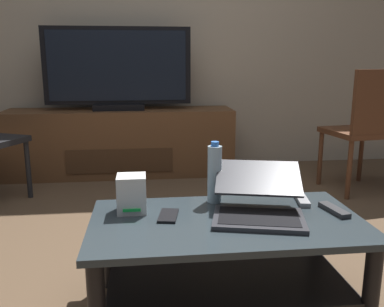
# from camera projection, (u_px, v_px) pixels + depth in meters

# --- Properties ---
(ground_plane) EXTENTS (7.68, 7.68, 0.00)m
(ground_plane) POSITION_uv_depth(u_px,v_px,m) (187.00, 279.00, 1.90)
(ground_plane) COLOR brown
(back_wall) EXTENTS (6.40, 0.12, 2.80)m
(back_wall) POSITION_uv_depth(u_px,v_px,m) (162.00, 14.00, 3.72)
(back_wall) COLOR #B2A38C
(back_wall) RESTS_ON ground
(coffee_table) EXTENTS (1.05, 0.57, 0.39)m
(coffee_table) POSITION_uv_depth(u_px,v_px,m) (226.00, 248.00, 1.62)
(coffee_table) COLOR #2D383D
(coffee_table) RESTS_ON ground
(media_cabinet) EXTENTS (1.96, 0.46, 0.57)m
(media_cabinet) POSITION_uv_depth(u_px,v_px,m) (121.00, 142.00, 3.61)
(media_cabinet) COLOR brown
(media_cabinet) RESTS_ON ground
(television) EXTENTS (1.23, 0.20, 0.69)m
(television) POSITION_uv_depth(u_px,v_px,m) (118.00, 70.00, 3.45)
(television) COLOR black
(television) RESTS_ON media_cabinet
(dining_chair) EXTENTS (0.50, 0.50, 0.93)m
(dining_chair) POSITION_uv_depth(u_px,v_px,m) (366.00, 125.00, 3.03)
(dining_chair) COLOR #59331E
(dining_chair) RESTS_ON ground
(laptop) EXTENTS (0.43, 0.46, 0.17)m
(laptop) POSITION_uv_depth(u_px,v_px,m) (258.00, 201.00, 1.62)
(laptop) COLOR #333338
(laptop) RESTS_ON coffee_table
(router_box) EXTENTS (0.12, 0.11, 0.15)m
(router_box) POSITION_uv_depth(u_px,v_px,m) (132.00, 194.00, 1.65)
(router_box) COLOR white
(router_box) RESTS_ON coffee_table
(water_bottle_near) EXTENTS (0.06, 0.06, 0.27)m
(water_bottle_near) POSITION_uv_depth(u_px,v_px,m) (215.00, 174.00, 1.76)
(water_bottle_near) COLOR silver
(water_bottle_near) RESTS_ON coffee_table
(cell_phone) EXTENTS (0.09, 0.15, 0.01)m
(cell_phone) POSITION_uv_depth(u_px,v_px,m) (168.00, 216.00, 1.61)
(cell_phone) COLOR black
(cell_phone) RESTS_ON coffee_table
(tv_remote) EXTENTS (0.07, 0.17, 0.02)m
(tv_remote) POSITION_uv_depth(u_px,v_px,m) (334.00, 210.00, 1.66)
(tv_remote) COLOR #2D2D30
(tv_remote) RESTS_ON coffee_table
(soundbar_remote) EXTENTS (0.07, 0.17, 0.02)m
(soundbar_remote) POSITION_uv_depth(u_px,v_px,m) (302.00, 200.00, 1.78)
(soundbar_remote) COLOR #99999E
(soundbar_remote) RESTS_ON coffee_table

